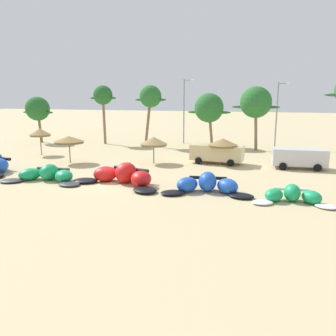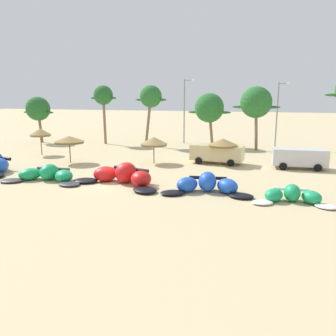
# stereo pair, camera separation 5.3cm
# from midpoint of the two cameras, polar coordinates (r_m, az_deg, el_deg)

# --- Properties ---
(ground_plane) EXTENTS (260.00, 260.00, 0.00)m
(ground_plane) POSITION_cam_midpoint_polar(r_m,az_deg,el_deg) (26.67, -9.00, -2.44)
(ground_plane) COLOR #C6B284
(kite_left) EXTENTS (6.94, 3.52, 1.26)m
(kite_left) POSITION_cam_midpoint_polar(r_m,az_deg,el_deg) (28.49, -19.54, -1.07)
(kite_left) COLOR #333338
(kite_left) RESTS_ON ground
(kite_left_of_center) EXTENTS (7.61, 4.34, 1.59)m
(kite_left_of_center) POSITION_cam_midpoint_polar(r_m,az_deg,el_deg) (26.11, -7.50, -1.33)
(kite_left_of_center) COLOR black
(kite_left_of_center) RESTS_ON ground
(kite_center) EXTENTS (6.49, 3.49, 1.38)m
(kite_center) POSITION_cam_midpoint_polar(r_m,az_deg,el_deg) (23.73, 6.62, -2.84)
(kite_center) COLOR black
(kite_center) RESTS_ON ground
(kite_right_of_center) EXTENTS (5.28, 2.66, 1.11)m
(kite_right_of_center) POSITION_cam_midpoint_polar(r_m,az_deg,el_deg) (22.79, 20.15, -4.40)
(kite_right_of_center) COLOR white
(kite_right_of_center) RESTS_ON ground
(beach_umbrella_near_van) EXTENTS (2.35, 2.35, 3.02)m
(beach_umbrella_near_van) POSITION_cam_midpoint_polar(r_m,az_deg,el_deg) (41.13, -20.53, 5.61)
(beach_umbrella_near_van) COLOR brown
(beach_umbrella_near_van) RESTS_ON ground
(beach_umbrella_middle) EXTENTS (2.97, 2.97, 2.69)m
(beach_umbrella_middle) POSITION_cam_midpoint_polar(r_m,az_deg,el_deg) (35.27, -16.14, 4.57)
(beach_umbrella_middle) COLOR brown
(beach_umbrella_middle) RESTS_ON ground
(beach_umbrella_near_palms) EXTENTS (2.72, 2.72, 2.63)m
(beach_umbrella_near_palms) POSITION_cam_midpoint_polar(r_m,az_deg,el_deg) (33.70, -2.34, 4.48)
(beach_umbrella_near_palms) COLOR brown
(beach_umbrella_near_palms) RESTS_ON ground
(beach_umbrella_outermost) EXTENTS (2.83, 2.83, 2.57)m
(beach_umbrella_outermost) POSITION_cam_midpoint_polar(r_m,az_deg,el_deg) (33.36, 9.21, 4.21)
(beach_umbrella_outermost) COLOR brown
(beach_umbrella_outermost) RESTS_ON ground
(parked_van) EXTENTS (4.89, 2.45, 1.84)m
(parked_van) POSITION_cam_midpoint_polar(r_m,az_deg,el_deg) (33.50, 20.97, 1.74)
(parked_van) COLOR silver
(parked_van) RESTS_ON ground
(parked_car_second) EXTENTS (5.23, 2.53, 1.84)m
(parked_car_second) POSITION_cam_midpoint_polar(r_m,az_deg,el_deg) (34.14, 8.07, 2.59)
(parked_car_second) COLOR beige
(parked_car_second) RESTS_ON ground
(palm_leftmost) EXTENTS (5.11, 3.41, 6.52)m
(palm_leftmost) POSITION_cam_midpoint_polar(r_m,az_deg,el_deg) (52.84, -20.87, 9.19)
(palm_leftmost) COLOR brown
(palm_leftmost) RESTS_ON ground
(palm_left) EXTENTS (3.95, 2.64, 8.03)m
(palm_left) POSITION_cam_midpoint_polar(r_m,az_deg,el_deg) (48.57, -10.73, 11.69)
(palm_left) COLOR #7F6647
(palm_left) RESTS_ON ground
(palm_left_of_gap) EXTENTS (4.33, 2.89, 7.98)m
(palm_left_of_gap) POSITION_cam_midpoint_polar(r_m,az_deg,el_deg) (45.46, -2.88, 11.72)
(palm_left_of_gap) COLOR #7F6647
(palm_left_of_gap) RESTS_ON ground
(palm_center_left) EXTENTS (5.74, 3.83, 6.99)m
(palm_center_left) POSITION_cam_midpoint_polar(r_m,az_deg,el_deg) (45.59, 6.96, 9.90)
(palm_center_left) COLOR #7F6647
(palm_center_left) RESTS_ON ground
(palm_center_right) EXTENTS (5.68, 3.79, 7.75)m
(palm_center_right) POSITION_cam_midpoint_polar(r_m,az_deg,el_deg) (43.08, 14.54, 10.53)
(palm_center_right) COLOR #7F6647
(palm_center_right) RESTS_ON ground
(lamppost_west) EXTENTS (1.65, 0.24, 8.87)m
(lamppost_west) POSITION_cam_midpoint_polar(r_m,az_deg,el_deg) (48.31, 2.91, 9.98)
(lamppost_west) COLOR gray
(lamppost_west) RESTS_ON ground
(lamppost_west_center) EXTENTS (1.58, 0.24, 8.30)m
(lamppost_west_center) POSITION_cam_midpoint_polar(r_m,az_deg,el_deg) (47.04, 17.97, 9.02)
(lamppost_west_center) COLOR gray
(lamppost_west_center) RESTS_ON ground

